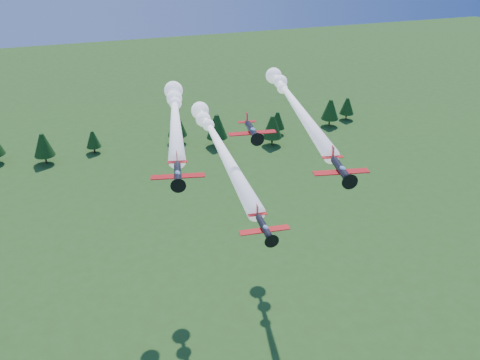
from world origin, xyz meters
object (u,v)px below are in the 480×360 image
object	(u,v)px
plane_left	(175,114)
plane_lead	(218,143)
plane_right	(294,102)
plane_slot	(252,130)

from	to	relation	value
plane_left	plane_lead	bearing A→B (deg)	-18.62
plane_right	plane_slot	bearing A→B (deg)	-118.79
plane_right	plane_left	bearing A→B (deg)	-159.17
plane_lead	plane_right	distance (m)	20.18
plane_left	plane_right	world-z (taller)	plane_left
plane_lead	plane_slot	distance (m)	12.39
plane_lead	plane_right	size ratio (longest dim) A/B	0.93
plane_lead	plane_slot	size ratio (longest dim) A/B	6.27
plane_lead	plane_left	bearing A→B (deg)	154.58
plane_lead	plane_slot	bearing A→B (deg)	-71.75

